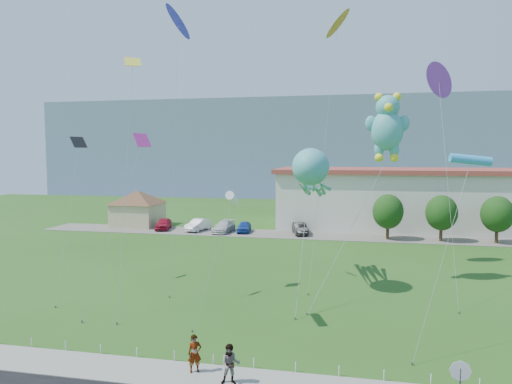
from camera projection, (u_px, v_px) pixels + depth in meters
ground at (240, 355)px, 23.19m from camera, size 160.00×160.00×0.00m
sidewalk at (225, 380)px, 20.50m from camera, size 80.00×2.50×0.10m
parking_strip at (304, 235)px, 57.38m from camera, size 70.00×6.00×0.06m
hill_ridge at (331, 147)px, 139.38m from camera, size 160.00×50.00×25.00m
pavilion at (138, 205)px, 64.80m from camera, size 9.20×9.20×5.00m
warehouse at (506, 200)px, 60.70m from camera, size 61.00×15.00×8.20m
stop_sign at (460, 377)px, 17.05m from camera, size 0.80×0.07×2.50m
rope_fence at (233, 361)px, 21.90m from camera, size 26.05×0.05×0.50m
tree_near at (388, 212)px, 54.15m from camera, size 3.60×3.60×5.47m
tree_mid at (441, 213)px, 52.97m from camera, size 3.60×3.60×5.47m
tree_far at (497, 214)px, 51.78m from camera, size 3.60×3.60×5.47m
pedestrian_left at (195, 353)px, 21.08m from camera, size 0.76×0.67×1.76m
pedestrian_right at (230, 364)px, 19.98m from camera, size 0.98×0.82×1.78m
parked_car_red at (164, 224)px, 61.58m from camera, size 2.70×4.76×1.53m
parked_car_silver at (198, 225)px, 60.64m from camera, size 2.69×4.93×1.54m
parked_car_white at (224, 227)px, 59.39m from camera, size 2.41×5.12×1.44m
parked_car_blue at (244, 227)px, 59.43m from camera, size 2.01×4.18×1.38m
parked_car_black at (300, 229)px, 57.80m from camera, size 2.61×4.65×1.45m
octopus_kite at (312, 175)px, 34.55m from camera, size 2.74×12.55×10.64m
teddy_bear_kite at (387, 125)px, 35.65m from camera, size 7.11×10.13×14.97m
small_kite_blue at (178, 28)px, 34.73m from camera, size 1.80×4.79×20.99m
small_kite_orange at (337, 30)px, 39.69m from camera, size 2.54×9.91×22.30m
small_kite_black at (76, 159)px, 35.25m from camera, size 2.62×6.99×11.57m
small_kite_yellow at (131, 93)px, 31.62m from camera, size 2.37×6.92×17.15m
small_kite_pink at (136, 159)px, 30.83m from camera, size 2.47×5.72×11.58m
small_kite_purple at (439, 85)px, 36.83m from camera, size 1.80×10.14×16.88m
small_kite_white at (232, 200)px, 26.59m from camera, size 2.30×2.69×8.03m
small_kite_cyan at (470, 161)px, 24.90m from camera, size 3.66×5.64×10.32m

